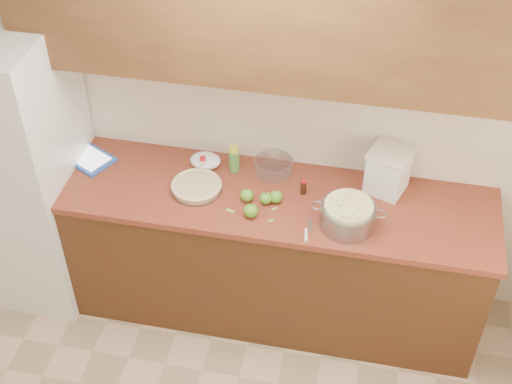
% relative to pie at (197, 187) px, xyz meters
% --- Properties ---
extents(room_shell, '(3.60, 3.60, 3.60)m').
position_rel_pie_xyz_m(room_shell, '(0.35, -1.44, 0.36)').
color(room_shell, tan).
rests_on(room_shell, ground).
extents(counter_run, '(2.64, 0.68, 0.92)m').
position_rel_pie_xyz_m(counter_run, '(0.35, 0.03, -0.48)').
color(counter_run, '#462313').
rests_on(counter_run, ground).
extents(upper_cabinets, '(2.60, 0.34, 0.70)m').
position_rel_pie_xyz_m(upper_cabinets, '(0.35, 0.19, 1.01)').
color(upper_cabinets, brown).
rests_on(upper_cabinets, room_shell).
extents(fridge, '(0.70, 0.70, 1.80)m').
position_rel_pie_xyz_m(fridge, '(-1.09, -0.00, -0.04)').
color(fridge, silver).
rests_on(fridge, ground).
extents(pie, '(0.29, 0.29, 0.05)m').
position_rel_pie_xyz_m(pie, '(0.00, 0.00, 0.00)').
color(pie, silver).
rests_on(pie, counter_run).
extents(colander, '(0.39, 0.29, 0.15)m').
position_rel_pie_xyz_m(colander, '(0.85, -0.11, 0.05)').
color(colander, gray).
rests_on(colander, counter_run).
extents(flour_canister, '(0.27, 0.27, 0.26)m').
position_rel_pie_xyz_m(flour_canister, '(1.03, 0.22, 0.11)').
color(flour_canister, white).
rests_on(flour_canister, counter_run).
extents(tablet, '(0.33, 0.31, 0.02)m').
position_rel_pie_xyz_m(tablet, '(-0.69, 0.13, -0.01)').
color(tablet, blue).
rests_on(tablet, counter_run).
extents(paring_knife, '(0.04, 0.18, 0.02)m').
position_rel_pie_xyz_m(paring_knife, '(0.66, -0.23, -0.02)').
color(paring_knife, gray).
rests_on(paring_knife, counter_run).
extents(lemon_bottle, '(0.06, 0.06, 0.17)m').
position_rel_pie_xyz_m(lemon_bottle, '(0.17, 0.21, 0.06)').
color(lemon_bottle, '#4C8C38').
rests_on(lemon_bottle, counter_run).
extents(cinnamon_shaker, '(0.04, 0.04, 0.10)m').
position_rel_pie_xyz_m(cinnamon_shaker, '(-0.00, 0.17, 0.02)').
color(cinnamon_shaker, beige).
rests_on(cinnamon_shaker, counter_run).
extents(vanilla_bottle, '(0.03, 0.03, 0.09)m').
position_rel_pie_xyz_m(vanilla_bottle, '(0.59, 0.09, 0.02)').
color(vanilla_bottle, black).
rests_on(vanilla_bottle, counter_run).
extents(mixing_bowl, '(0.23, 0.23, 0.08)m').
position_rel_pie_xyz_m(mixing_bowl, '(0.39, 0.24, 0.02)').
color(mixing_bowl, silver).
rests_on(mixing_bowl, counter_run).
extents(paper_towel, '(0.21, 0.19, 0.07)m').
position_rel_pie_xyz_m(paper_towel, '(-0.00, 0.22, 0.01)').
color(paper_towel, white).
rests_on(paper_towel, counter_run).
extents(apple_left, '(0.07, 0.07, 0.09)m').
position_rel_pie_xyz_m(apple_left, '(0.29, -0.03, 0.01)').
color(apple_left, '#529521').
rests_on(apple_left, counter_run).
extents(apple_center, '(0.07, 0.07, 0.08)m').
position_rel_pie_xyz_m(apple_center, '(0.40, -0.03, 0.01)').
color(apple_center, '#529521').
rests_on(apple_center, counter_run).
extents(apple_front, '(0.08, 0.08, 0.09)m').
position_rel_pie_xyz_m(apple_front, '(0.34, -0.15, 0.02)').
color(apple_front, '#529521').
rests_on(apple_front, counter_run).
extents(apple_extra, '(0.07, 0.07, 0.08)m').
position_rel_pie_xyz_m(apple_extra, '(0.45, -0.01, 0.01)').
color(apple_extra, '#529521').
rests_on(apple_extra, counter_run).
extents(peel_a, '(0.03, 0.03, 0.00)m').
position_rel_pie_xyz_m(peel_a, '(0.45, -0.07, -0.02)').
color(peel_a, '#84B95A').
rests_on(peel_a, counter_run).
extents(peel_b, '(0.05, 0.03, 0.00)m').
position_rel_pie_xyz_m(peel_b, '(0.22, -0.13, -0.02)').
color(peel_b, '#84B95A').
rests_on(peel_b, counter_run).
extents(peel_c, '(0.04, 0.03, 0.00)m').
position_rel_pie_xyz_m(peel_c, '(0.45, -0.16, -0.02)').
color(peel_c, '#84B95A').
rests_on(peel_c, counter_run).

